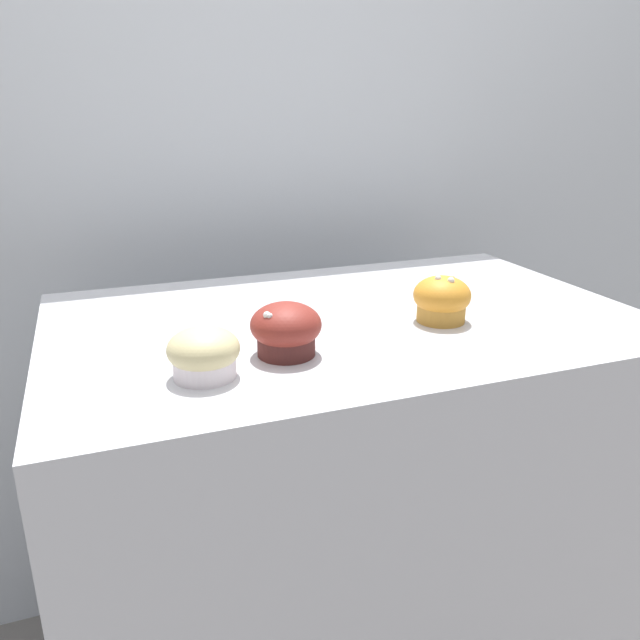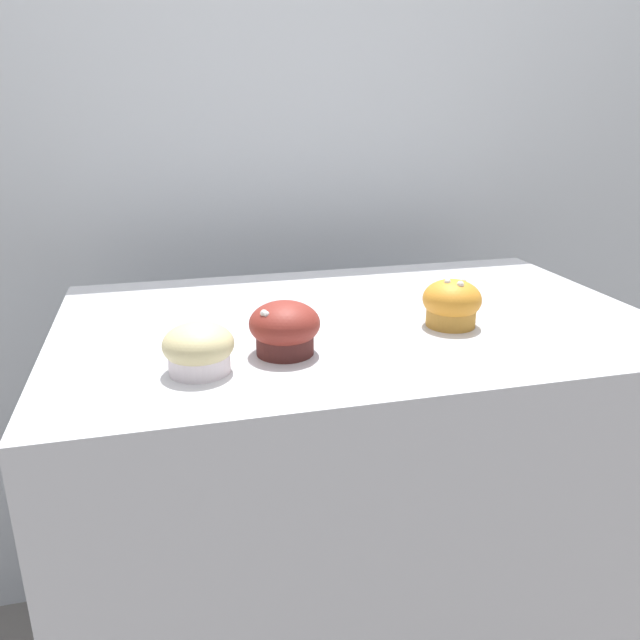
# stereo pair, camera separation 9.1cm
# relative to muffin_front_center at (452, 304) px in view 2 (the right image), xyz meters

# --- Properties ---
(wall_back) EXTENTS (3.20, 0.10, 1.80)m
(wall_back) POSITION_rel_muffin_front_center_xyz_m (-0.14, 0.68, -0.08)
(wall_back) COLOR silver
(wall_back) RESTS_ON ground
(display_counter) EXTENTS (1.00, 0.64, 0.94)m
(display_counter) POSITION_rel_muffin_front_center_xyz_m (-0.14, 0.08, -0.51)
(display_counter) COLOR silver
(display_counter) RESTS_ON ground
(muffin_front_center) EXTENTS (0.10, 0.10, 0.08)m
(muffin_front_center) POSITION_rel_muffin_front_center_xyz_m (0.00, 0.00, 0.00)
(muffin_front_center) COLOR #C08432
(muffin_front_center) RESTS_ON display_counter
(muffin_back_left) EXTENTS (0.10, 0.10, 0.07)m
(muffin_back_left) POSITION_rel_muffin_front_center_xyz_m (-0.41, -0.09, -0.00)
(muffin_back_left) COLOR white
(muffin_back_left) RESTS_ON display_counter
(muffin_back_right) EXTENTS (0.10, 0.10, 0.08)m
(muffin_back_right) POSITION_rel_muffin_front_center_xyz_m (-0.29, -0.05, 0.00)
(muffin_back_right) COLOR #4B201D
(muffin_back_right) RESTS_ON display_counter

